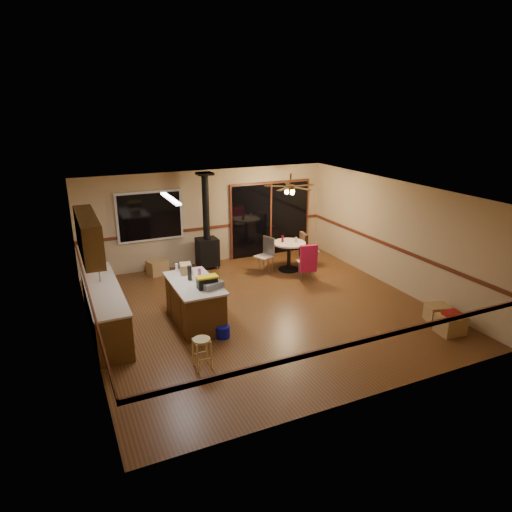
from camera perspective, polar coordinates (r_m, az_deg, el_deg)
floor at (r=10.04m, az=0.71°, el=-6.73°), size 7.00×7.00×0.00m
ceiling at (r=9.24m, az=0.78°, el=8.01°), size 7.00×7.00×0.00m
wall_back at (r=12.69m, az=-6.02°, el=4.84°), size 7.00×0.00×7.00m
wall_front at (r=6.80m, az=13.54°, el=-8.13°), size 7.00×0.00×7.00m
wall_left at (r=8.75m, az=-20.50°, el=-2.68°), size 0.00×7.00×7.00m
wall_right at (r=11.44m, az=16.84°, el=2.60°), size 0.00×7.00×7.00m
chair_rail at (r=9.66m, az=0.74°, el=-1.36°), size 7.00×7.00×0.08m
window at (r=12.20m, az=-13.13°, el=4.86°), size 1.72×0.10×1.32m
sliding_door at (r=13.41m, az=1.81°, el=4.58°), size 2.52×0.10×2.10m
lower_cabinets at (r=9.55m, az=-18.39°, el=-6.30°), size 0.60×3.00×0.86m
countertop at (r=9.38m, az=-18.66°, el=-3.80°), size 0.64×3.04×0.04m
upper_cabinets at (r=9.24m, az=-20.22°, el=2.40°), size 0.35×2.00×0.80m
kitchen_island at (r=9.37m, az=-7.65°, el=-5.80°), size 0.88×1.68×0.90m
wood_stove at (r=12.37m, az=-6.14°, el=1.73°), size 0.55×0.50×2.52m
ceiling_fan at (r=11.80m, az=4.34°, el=8.38°), size 0.24×0.24×0.55m
fluorescent_strip at (r=8.93m, az=-10.65°, el=7.06°), size 0.10×1.20×0.04m
toolbox_grey at (r=8.83m, az=-5.44°, el=-3.67°), size 0.45×0.33×0.12m
toolbox_black at (r=8.85m, az=-6.13°, el=-3.35°), size 0.38×0.21×0.21m
toolbox_yellow_lid at (r=8.81m, az=-6.16°, el=-2.62°), size 0.42×0.23×0.03m
box_on_island at (r=9.66m, az=-8.79°, el=-1.56°), size 0.28×0.35×0.21m
bottle_dark at (r=9.26m, az=-8.30°, el=-2.11°), size 0.10×0.10×0.31m
bottle_pink at (r=9.37m, az=-7.09°, el=-2.12°), size 0.08×0.08×0.21m
bottle_white at (r=9.78m, az=-9.88°, el=-1.45°), size 0.08×0.08×0.18m
bar_stool at (r=7.94m, az=-6.76°, el=-11.98°), size 0.31×0.31×0.55m
blue_bucket at (r=8.92m, az=-4.17°, el=-9.39°), size 0.32×0.32×0.23m
dining_table at (r=12.21m, az=4.14°, el=0.59°), size 0.88×0.88×0.78m
glass_red at (r=12.13m, az=3.33°, el=2.15°), size 0.08×0.08×0.18m
glass_cream at (r=12.16m, az=5.04°, el=2.05°), size 0.07×0.07×0.13m
chair_left at (r=12.05m, az=1.33°, el=0.67°), size 0.52×0.51×0.51m
chair_near at (r=11.50m, az=6.54°, el=-0.29°), size 0.49×0.52×0.70m
chair_right at (r=12.51m, az=6.06°, el=1.29°), size 0.53×0.50×0.70m
box_under_window at (r=12.25m, az=-12.20°, el=-1.40°), size 0.57×0.51×0.39m
box_corner_a at (r=9.78m, az=23.14°, el=-7.85°), size 0.53×0.46×0.38m
box_corner_b at (r=10.19m, az=21.74°, el=-6.66°), size 0.53×0.49×0.36m
box_small_red at (r=9.69m, az=23.31°, el=-6.64°), size 0.33×0.28×0.08m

